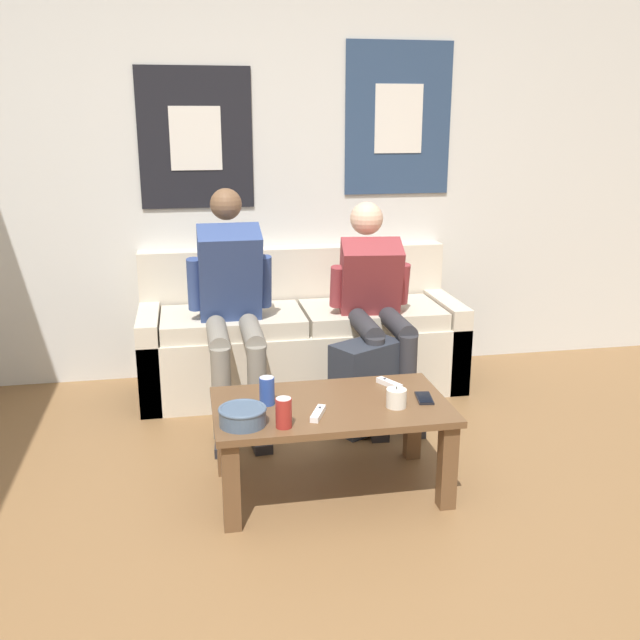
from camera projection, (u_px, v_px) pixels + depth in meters
name	position (u px, v px, depth m)	size (l,w,h in m)	color
ground_plane	(352.00, 594.00, 2.49)	(18.00, 18.00, 0.00)	brown
wall_back	(267.00, 173.00, 4.39)	(10.00, 0.07, 2.55)	silver
couch	(301.00, 340.00, 4.36)	(1.92, 0.69, 0.82)	beige
coffee_table	(331.00, 420.00, 3.11)	(1.02, 0.58, 0.41)	brown
person_seated_adult	(232.00, 298.00, 3.86)	(0.47, 0.91, 1.23)	gray
person_seated_teen	(375.00, 298.00, 4.00)	(0.47, 0.86, 1.14)	#2D2D33
backpack	(367.00, 388.00, 3.77)	(0.41, 0.35, 0.48)	#282D38
ceramic_bowl	(243.00, 415.00, 2.86)	(0.20, 0.20, 0.08)	#475B75
pillar_candle	(396.00, 398.00, 3.04)	(0.09, 0.09, 0.09)	silver
drink_can_blue	(267.00, 391.00, 3.06)	(0.07, 0.07, 0.12)	#28479E
drink_can_red	(284.00, 413.00, 2.84)	(0.07, 0.07, 0.12)	maroon
game_controller_near_left	(389.00, 383.00, 3.28)	(0.10, 0.14, 0.03)	white
game_controller_near_right	(318.00, 413.00, 2.95)	(0.09, 0.15, 0.03)	white
cell_phone	(424.00, 398.00, 3.13)	(0.09, 0.14, 0.01)	black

